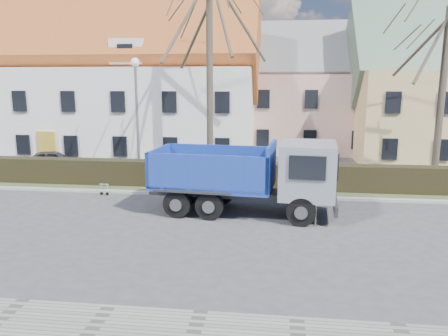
# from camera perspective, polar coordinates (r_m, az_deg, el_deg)

# --- Properties ---
(ground) EXTENTS (120.00, 120.00, 0.00)m
(ground) POSITION_cam_1_polar(r_m,az_deg,el_deg) (16.28, 0.66, -7.96)
(ground) COLOR #3C3C3F
(curb_far) EXTENTS (80.00, 0.30, 0.12)m
(curb_far) POSITION_cam_1_polar(r_m,az_deg,el_deg) (20.64, 2.07, -3.60)
(curb_far) COLOR #989897
(curb_far) RESTS_ON ground
(grass_strip) EXTENTS (80.00, 3.00, 0.10)m
(grass_strip) POSITION_cam_1_polar(r_m,az_deg,el_deg) (22.18, 2.42, -2.56)
(grass_strip) COLOR #3A4728
(grass_strip) RESTS_ON ground
(hedge) EXTENTS (60.00, 0.90, 1.30)m
(hedge) POSITION_cam_1_polar(r_m,az_deg,el_deg) (21.85, 2.39, -1.16)
(hedge) COLOR black
(hedge) RESTS_ON ground
(building_white) EXTENTS (26.80, 10.80, 9.50)m
(building_white) POSITION_cam_1_polar(r_m,az_deg,el_deg) (34.54, -18.47, 9.74)
(building_white) COLOR white
(building_white) RESTS_ON ground
(building_pink) EXTENTS (10.80, 8.80, 8.00)m
(building_pink) POSITION_cam_1_polar(r_m,az_deg,el_deg) (35.37, 10.84, 8.92)
(building_pink) COLOR #C99D8E
(building_pink) RESTS_ON ground
(tree_1) EXTENTS (9.20, 9.20, 12.65)m
(tree_1) POSITION_cam_1_polar(r_m,az_deg,el_deg) (24.07, -1.89, 13.60)
(tree_1) COLOR #41392D
(tree_1) RESTS_ON ground
(tree_2) EXTENTS (8.00, 8.00, 11.00)m
(tree_2) POSITION_cam_1_polar(r_m,az_deg,el_deg) (25.18, 26.73, 10.44)
(tree_2) COLOR #41392D
(tree_2) RESTS_ON ground
(dump_truck) EXTENTS (8.00, 3.59, 3.11)m
(dump_truck) POSITION_cam_1_polar(r_m,az_deg,el_deg) (17.86, 1.76, -1.04)
(dump_truck) COLOR navy
(dump_truck) RESTS_ON ground
(streetlight) EXTENTS (0.52, 0.52, 6.61)m
(streetlight) POSITION_cam_1_polar(r_m,az_deg,el_deg) (23.53, -11.25, 6.07)
(streetlight) COLOR gray
(streetlight) RESTS_ON ground
(cart_frame) EXTENTS (0.71, 0.44, 0.63)m
(cart_frame) POSITION_cam_1_polar(r_m,az_deg,el_deg) (21.67, -15.84, -2.61)
(cart_frame) COLOR silver
(cart_frame) RESTS_ON ground
(parked_car_a) EXTENTS (3.78, 2.59, 1.19)m
(parked_car_a) POSITION_cam_1_polar(r_m,az_deg,el_deg) (28.77, -21.39, 1.00)
(parked_car_a) COLOR #2A2830
(parked_car_a) RESTS_ON ground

